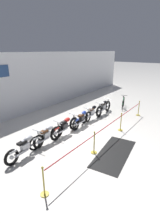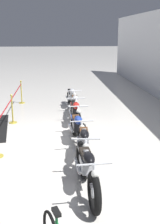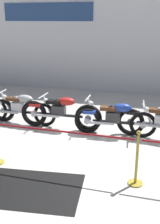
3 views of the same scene
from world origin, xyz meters
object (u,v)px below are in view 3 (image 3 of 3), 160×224
at_px(stanchion_mid_right, 136,166).
at_px(motorcycle_red_2, 61,113).
at_px(motorcycle_silver_1, 20,108).
at_px(motorcycle_blue_3, 115,118).

bearing_deg(stanchion_mid_right, motorcycle_red_2, 135.32).
xyz_separation_m(motorcycle_silver_1, stanchion_mid_right, (3.48, -2.28, -0.11)).
bearing_deg(motorcycle_silver_1, motorcycle_blue_3, -2.90).
bearing_deg(motorcycle_blue_3, stanchion_mid_right, -71.18).
distance_m(motorcycle_silver_1, motorcycle_blue_3, 2.75).
relative_size(motorcycle_silver_1, motorcycle_blue_3, 1.04).
relative_size(motorcycle_blue_3, stanchion_mid_right, 2.00).
relative_size(motorcycle_silver_1, motorcycle_red_2, 0.95).
bearing_deg(stanchion_mid_right, motorcycle_blue_3, 108.82).
distance_m(motorcycle_red_2, stanchion_mid_right, 3.13).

